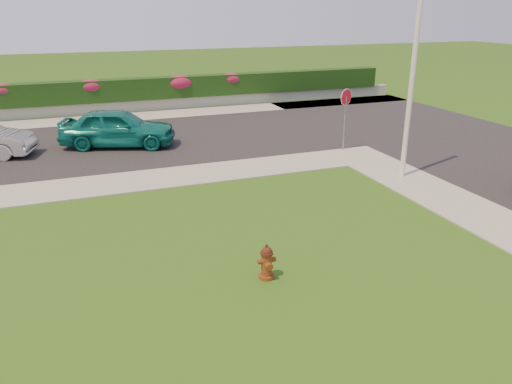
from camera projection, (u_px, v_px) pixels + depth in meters
name	position (u px, v px, depth m)	size (l,w,h in m)	color
ground	(282.00, 342.00, 8.21)	(120.00, 120.00, 0.00)	black
street_far	(12.00, 153.00, 18.80)	(26.00, 8.00, 0.04)	black
curb_corner	(358.00, 156.00, 18.42)	(2.00, 2.00, 0.04)	gray
sidewalk_beyond	(109.00, 119.00, 24.52)	(34.00, 2.00, 0.04)	gray
retaining_wall	(105.00, 108.00, 25.73)	(34.00, 0.40, 0.60)	gray
hedge	(104.00, 91.00, 25.52)	(32.00, 0.90, 1.10)	black
fire_hydrant	(267.00, 262.00, 10.02)	(0.38, 0.36, 0.75)	#501F0C
sedan_teal	(118.00, 128.00, 19.35)	(1.75, 4.36, 1.48)	#0D655F
utility_pole	(413.00, 71.00, 14.99)	(0.16, 0.16, 6.74)	silver
stop_sign	(346.00, 105.00, 18.53)	(0.60, 0.26, 2.37)	slate
flower_clump_c	(3.00, 90.00, 23.79)	(1.22, 0.79, 0.61)	#A91C46
flower_clump_d	(91.00, 86.00, 25.14)	(1.36, 0.87, 0.68)	#A91C46
flower_clump_e	(180.00, 82.00, 26.67)	(1.57, 1.01, 0.79)	#A91C46
flower_clump_f	(231.00, 79.00, 27.62)	(1.30, 0.84, 0.65)	#A91C46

